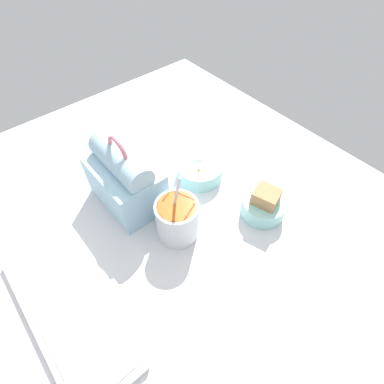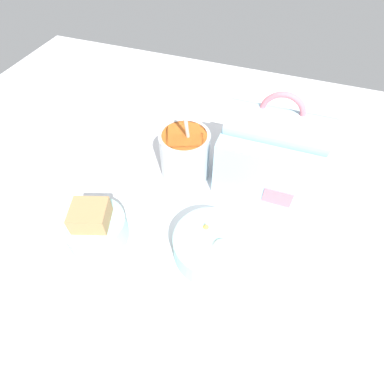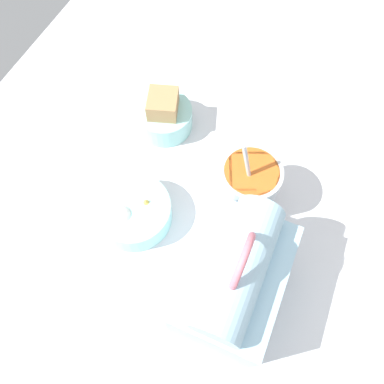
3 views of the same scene
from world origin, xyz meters
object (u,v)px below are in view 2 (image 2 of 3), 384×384
object	(u,v)px
soup_cup	(185,154)
bento_bowl_sandwich	(95,227)
lunch_bag	(271,153)
keyboard	(219,96)
bento_bowl_snacks	(211,245)

from	to	relation	value
soup_cup	bento_bowl_sandwich	world-z (taller)	soup_cup
lunch_bag	soup_cup	world-z (taller)	lunch_bag
lunch_bag	soup_cup	distance (cm)	17.46
keyboard	soup_cup	distance (cm)	30.66
keyboard	soup_cup	xyz separation A→B (cm)	(0.94, -30.28, 4.72)
keyboard	bento_bowl_sandwich	world-z (taller)	bento_bowl_sandwich
lunch_bag	bento_bowl_snacks	world-z (taller)	lunch_bag
keyboard	bento_bowl_snacks	bearing A→B (deg)	-75.66
keyboard	bento_bowl_sandwich	xyz separation A→B (cm)	(-8.86, -51.15, 2.24)
keyboard	bento_bowl_snacks	xyz separation A→B (cm)	(12.09, -47.30, 1.57)
keyboard	lunch_bag	size ratio (longest dim) A/B	1.80
soup_cup	bento_bowl_sandwich	distance (cm)	23.19
keyboard	bento_bowl_snacks	size ratio (longest dim) A/B	2.91
lunch_bag	bento_bowl_snacks	bearing A→B (deg)	-105.67
bento_bowl_sandwich	lunch_bag	bearing A→B (deg)	42.37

